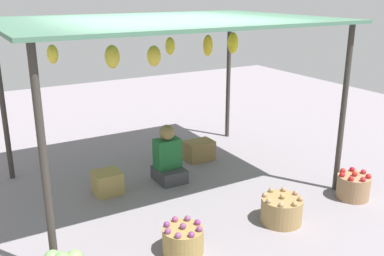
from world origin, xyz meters
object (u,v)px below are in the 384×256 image
Objects in this scene: basket_purple_onions at (183,240)px; basket_potatoes at (282,210)px; vendor_person at (168,159)px; wooden_crate_near_vendor at (107,182)px; basket_red_apples at (353,186)px; wooden_crate_stacked_rear at (199,150)px.

basket_purple_onions is 0.89× the size of basket_potatoes.
wooden_crate_near_vendor is at bearing 177.88° from vendor_person.
vendor_person is 1.74m from basket_potatoes.
vendor_person is 1.96× the size of basket_red_apples.
basket_purple_onions is at bearing 178.54° from basket_potatoes.
basket_potatoes reaches higher than wooden_crate_stacked_rear.
basket_red_apples reaches higher than basket_purple_onions.
basket_red_apples reaches higher than wooden_crate_near_vendor.
wooden_crate_stacked_rear is at bearing 115.90° from basket_red_apples.
basket_potatoes is at bearing -70.64° from vendor_person.
vendor_person is at bearing -150.18° from wooden_crate_stacked_rear.
vendor_person reaches higher than wooden_crate_stacked_rear.
wooden_crate_near_vendor is 0.80× the size of wooden_crate_stacked_rear.
vendor_person is 2.39m from basket_red_apples.
wooden_crate_stacked_rear is (1.40, 2.03, 0.01)m from basket_purple_onions.
vendor_person reaches higher than wooden_crate_near_vendor.
vendor_person is 1.74m from basket_purple_onions.
basket_purple_onions is 2.40m from basket_red_apples.
basket_red_apples is 1.18× the size of wooden_crate_near_vendor.
basket_potatoes is 2.07m from wooden_crate_stacked_rear.
basket_red_apples is (1.17, 0.01, 0.01)m from basket_potatoes.
wooden_crate_near_vendor is at bearing -166.13° from wooden_crate_stacked_rear.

